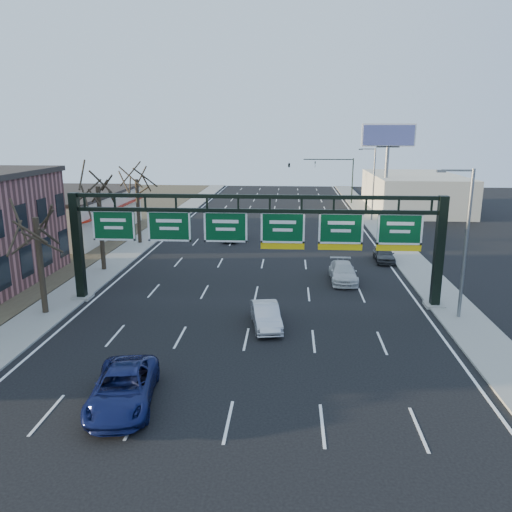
# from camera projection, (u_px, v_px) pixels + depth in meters

# --- Properties ---
(ground) EXTENTS (160.00, 160.00, 0.00)m
(ground) POSITION_uv_depth(u_px,v_px,m) (243.00, 355.00, 25.35)
(ground) COLOR black
(ground) RESTS_ON ground
(sidewalk_left) EXTENTS (3.00, 120.00, 0.12)m
(sidewalk_left) POSITION_uv_depth(u_px,v_px,m) (124.00, 255.00, 45.54)
(sidewalk_left) COLOR gray
(sidewalk_left) RESTS_ON ground
(sidewalk_right) EXTENTS (3.00, 120.00, 0.12)m
(sidewalk_right) POSITION_uv_depth(u_px,v_px,m) (409.00, 260.00, 43.83)
(sidewalk_right) COLOR gray
(sidewalk_right) RESTS_ON ground
(lane_markings) EXTENTS (21.60, 120.00, 0.01)m
(lane_markings) POSITION_uv_depth(u_px,v_px,m) (264.00, 258.00, 44.70)
(lane_markings) COLOR white
(lane_markings) RESTS_ON ground
(sign_gantry) EXTENTS (24.60, 1.20, 7.20)m
(sign_gantry) POSITION_uv_depth(u_px,v_px,m) (257.00, 234.00, 31.95)
(sign_gantry) COLOR black
(sign_gantry) RESTS_ON ground
(cream_strip) EXTENTS (10.90, 18.40, 4.70)m
(cream_strip) POSITION_uv_depth(u_px,v_px,m) (72.00, 213.00, 54.27)
(cream_strip) COLOR beige
(cream_strip) RESTS_ON ground
(building_right_distant) EXTENTS (12.00, 20.00, 5.00)m
(building_right_distant) POSITION_uv_depth(u_px,v_px,m) (414.00, 192.00, 71.77)
(building_right_distant) COLOR beige
(building_right_distant) RESTS_ON ground
(tree_gantry) EXTENTS (3.60, 3.60, 8.48)m
(tree_gantry) POSITION_uv_depth(u_px,v_px,m) (33.00, 200.00, 29.31)
(tree_gantry) COLOR black
(tree_gantry) RESTS_ON sidewalk_left
(tree_mid) EXTENTS (3.60, 3.60, 9.24)m
(tree_mid) POSITION_uv_depth(u_px,v_px,m) (97.00, 173.00, 38.80)
(tree_mid) COLOR black
(tree_mid) RESTS_ON sidewalk_left
(tree_far) EXTENTS (3.60, 3.60, 8.86)m
(tree_far) POSITION_uv_depth(u_px,v_px,m) (136.00, 169.00, 48.56)
(tree_far) COLOR black
(tree_far) RESTS_ON sidewalk_left
(streetlight_near) EXTENTS (2.15, 0.22, 9.00)m
(streetlight_near) POSITION_uv_depth(u_px,v_px,m) (464.00, 236.00, 29.08)
(streetlight_near) COLOR slate
(streetlight_near) RESTS_ON sidewalk_right
(streetlight_far) EXTENTS (2.15, 0.22, 9.00)m
(streetlight_far) POSITION_uv_depth(u_px,v_px,m) (373.00, 180.00, 61.97)
(streetlight_far) COLOR slate
(streetlight_far) RESTS_ON sidewalk_right
(billboard_right) EXTENTS (7.00, 0.50, 12.00)m
(billboard_right) POSITION_uv_depth(u_px,v_px,m) (388.00, 146.00, 65.65)
(billboard_right) COLOR slate
(billboard_right) RESTS_ON ground
(traffic_signal_mast) EXTENTS (10.16, 0.54, 7.00)m
(traffic_signal_mast) POSITION_uv_depth(u_px,v_px,m) (313.00, 168.00, 76.84)
(traffic_signal_mast) COLOR black
(traffic_signal_mast) RESTS_ON ground
(car_blue_suv) EXTENTS (3.23, 5.67, 1.49)m
(car_blue_suv) POSITION_uv_depth(u_px,v_px,m) (123.00, 388.00, 20.59)
(car_blue_suv) COLOR #121A4F
(car_blue_suv) RESTS_ON ground
(car_silver_sedan) EXTENTS (2.16, 4.37, 1.38)m
(car_silver_sedan) POSITION_uv_depth(u_px,v_px,m) (266.00, 316.00, 28.82)
(car_silver_sedan) COLOR #B5B5BA
(car_silver_sedan) RESTS_ON ground
(car_white_wagon) EXTENTS (1.96, 4.76, 1.38)m
(car_white_wagon) POSITION_uv_depth(u_px,v_px,m) (343.00, 272.00, 37.66)
(car_white_wagon) COLOR silver
(car_white_wagon) RESTS_ON ground
(car_grey_far) EXTENTS (1.66, 3.94, 1.33)m
(car_grey_far) POSITION_uv_depth(u_px,v_px,m) (384.00, 254.00, 43.35)
(car_grey_far) COLOR #3A3C3F
(car_grey_far) RESTS_ON ground
(car_silver_distant) EXTENTS (1.86, 4.65, 1.50)m
(car_silver_distant) POSITION_uv_depth(u_px,v_px,m) (233.00, 233.00, 51.96)
(car_silver_distant) COLOR #A0A1A5
(car_silver_distant) RESTS_ON ground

